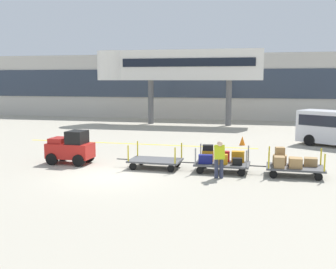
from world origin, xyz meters
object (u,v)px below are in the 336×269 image
object	(u,v)px
baggage_cart_lead	(155,161)
safety_cone_near	(242,141)
baggage_cart_tail	(292,164)
baggage_handler	(219,158)
baggage_tug	(71,148)
baggage_cart_middle	(221,160)

from	to	relation	value
baggage_cart_lead	safety_cone_near	world-z (taller)	baggage_cart_lead
baggage_cart_lead	baggage_cart_tail	size ratio (longest dim) A/B	1.00
baggage_handler	safety_cone_near	world-z (taller)	baggage_handler
baggage_cart_tail	safety_cone_near	xyz separation A→B (m)	(-2.32, 7.64, -0.24)
baggage_tug	baggage_handler	size ratio (longest dim) A/B	1.37
baggage_handler	safety_cone_near	xyz separation A→B (m)	(0.59, 8.79, -0.59)
baggage_cart_lead	baggage_cart_tail	xyz separation A→B (m)	(5.89, -0.17, 0.17)
baggage_tug	baggage_cart_tail	size ratio (longest dim) A/B	0.71
baggage_handler	baggage_cart_middle	bearing A→B (deg)	92.23
baggage_cart_lead	safety_cone_near	bearing A→B (deg)	64.46
baggage_tug	safety_cone_near	world-z (taller)	baggage_tug
baggage_cart_lead	baggage_cart_tail	bearing A→B (deg)	-1.69
baggage_cart_tail	baggage_cart_middle	bearing A→B (deg)	177.61
baggage_cart_tail	safety_cone_near	bearing A→B (deg)	106.89
baggage_cart_lead	baggage_cart_middle	world-z (taller)	baggage_cart_middle
baggage_tug	safety_cone_near	bearing A→B (deg)	43.48
baggage_cart_lead	baggage_handler	distance (m)	3.30
baggage_cart_middle	baggage_handler	xyz separation A→B (m)	(0.05, -1.27, 0.34)
safety_cone_near	baggage_tug	bearing A→B (deg)	-136.52
baggage_cart_lead	baggage_handler	bearing A→B (deg)	-23.95
baggage_tug	baggage_cart_tail	xyz separation A→B (m)	(10.04, -0.32, -0.24)
baggage_cart_lead	baggage_cart_middle	xyz separation A→B (m)	(2.93, -0.05, 0.18)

